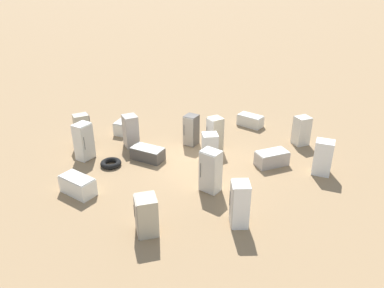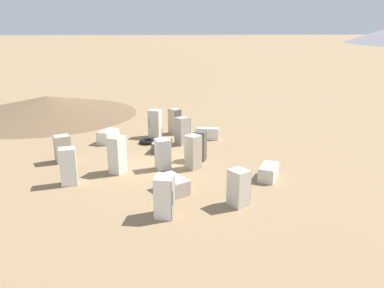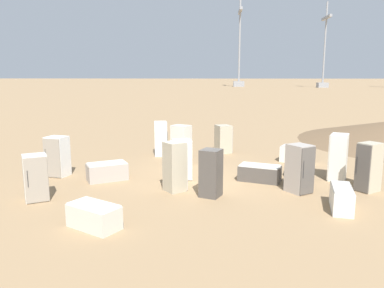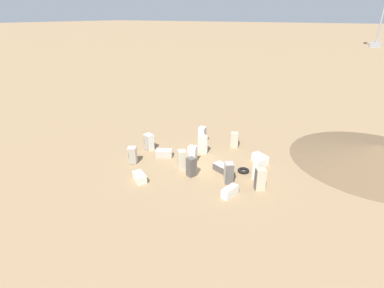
{
  "view_description": "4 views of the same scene",
  "coord_description": "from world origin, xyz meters",
  "px_view_note": "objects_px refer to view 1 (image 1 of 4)",
  "views": [
    {
      "loc": [
        15.92,
        1.96,
        8.65
      ],
      "look_at": [
        1.01,
        -0.14,
        1.32
      ],
      "focal_mm": 35.0,
      "sensor_mm": 36.0,
      "label": 1
    },
    {
      "loc": [
        0.96,
        18.65,
        6.84
      ],
      "look_at": [
        -1.35,
        -1.23,
        0.71
      ],
      "focal_mm": 35.0,
      "sensor_mm": 36.0,
      "label": 2
    },
    {
      "loc": [
        -13.89,
        -0.75,
        4.03
      ],
      "look_at": [
        1.43,
        0.29,
        1.22
      ],
      "focal_mm": 35.0,
      "sensor_mm": 36.0,
      "label": 3
    },
    {
      "loc": [
        -20.12,
        -12.03,
        12.29
      ],
      "look_at": [
        0.54,
        0.76,
        1.73
      ],
      "focal_mm": 28.0,
      "sensor_mm": 36.0,
      "label": 4
    }
  ],
  "objects_px": {
    "discarded_fridge_7": "(240,204)",
    "discarded_fridge_13": "(301,131)",
    "discarded_fridge_12": "(84,141)",
    "scrap_tire": "(111,163)",
    "discarded_fridge_4": "(210,149)",
    "discarded_fridge_0": "(323,157)",
    "discarded_fridge_1": "(124,126)",
    "discarded_fridge_2": "(250,121)",
    "discarded_fridge_11": "(272,158)",
    "discarded_fridge_9": "(210,171)",
    "discarded_fridge_6": "(78,185)",
    "discarded_fridge_14": "(83,130)",
    "discarded_fridge_5": "(215,134)",
    "discarded_fridge_15": "(146,215)",
    "discarded_fridge_8": "(148,154)",
    "discarded_fridge_3": "(131,131)",
    "discarded_fridge_10": "(191,130)"
  },
  "relations": [
    {
      "from": "discarded_fridge_12",
      "to": "scrap_tire",
      "type": "height_order",
      "value": "discarded_fridge_12"
    },
    {
      "from": "discarded_fridge_9",
      "to": "discarded_fridge_12",
      "type": "xyz_separation_m",
      "value": [
        -1.99,
        -6.29,
        -0.01
      ]
    },
    {
      "from": "discarded_fridge_7",
      "to": "discarded_fridge_9",
      "type": "xyz_separation_m",
      "value": [
        -2.11,
        -1.25,
        0.05
      ]
    },
    {
      "from": "discarded_fridge_0",
      "to": "discarded_fridge_5",
      "type": "relative_size",
      "value": 0.92
    },
    {
      "from": "discarded_fridge_3",
      "to": "discarded_fridge_7",
      "type": "xyz_separation_m",
      "value": [
        5.76,
        5.73,
        0.03
      ]
    },
    {
      "from": "discarded_fridge_2",
      "to": "discarded_fridge_10",
      "type": "bearing_deg",
      "value": 163.14
    },
    {
      "from": "discarded_fridge_9",
      "to": "discarded_fridge_14",
      "type": "distance_m",
      "value": 7.7
    },
    {
      "from": "discarded_fridge_4",
      "to": "discarded_fridge_12",
      "type": "bearing_deg",
      "value": 167.06
    },
    {
      "from": "discarded_fridge_8",
      "to": "discarded_fridge_9",
      "type": "bearing_deg",
      "value": 73.74
    },
    {
      "from": "discarded_fridge_1",
      "to": "discarded_fridge_10",
      "type": "height_order",
      "value": "discarded_fridge_10"
    },
    {
      "from": "discarded_fridge_2",
      "to": "scrap_tire",
      "type": "relative_size",
      "value": 1.63
    },
    {
      "from": "discarded_fridge_1",
      "to": "discarded_fridge_13",
      "type": "relative_size",
      "value": 1.0
    },
    {
      "from": "discarded_fridge_15",
      "to": "discarded_fridge_0",
      "type": "bearing_deg",
      "value": -75.97
    },
    {
      "from": "discarded_fridge_4",
      "to": "discarded_fridge_9",
      "type": "xyz_separation_m",
      "value": [
        2.26,
        0.25,
        0.14
      ]
    },
    {
      "from": "discarded_fridge_6",
      "to": "discarded_fridge_14",
      "type": "xyz_separation_m",
      "value": [
        -4.34,
        -1.55,
        0.48
      ]
    },
    {
      "from": "discarded_fridge_12",
      "to": "discarded_fridge_15",
      "type": "height_order",
      "value": "discarded_fridge_12"
    },
    {
      "from": "discarded_fridge_5",
      "to": "discarded_fridge_8",
      "type": "relative_size",
      "value": 1.01
    },
    {
      "from": "discarded_fridge_1",
      "to": "discarded_fridge_13",
      "type": "height_order",
      "value": "discarded_fridge_13"
    },
    {
      "from": "discarded_fridge_2",
      "to": "discarded_fridge_8",
      "type": "bearing_deg",
      "value": 164.55
    },
    {
      "from": "discarded_fridge_11",
      "to": "discarded_fridge_12",
      "type": "distance_m",
      "value": 9.0
    },
    {
      "from": "discarded_fridge_6",
      "to": "scrap_tire",
      "type": "bearing_deg",
      "value": -165.55
    },
    {
      "from": "discarded_fridge_11",
      "to": "discarded_fridge_13",
      "type": "relative_size",
      "value": 1.11
    },
    {
      "from": "discarded_fridge_11",
      "to": "discarded_fridge_12",
      "type": "height_order",
      "value": "discarded_fridge_12"
    },
    {
      "from": "scrap_tire",
      "to": "discarded_fridge_11",
      "type": "bearing_deg",
      "value": 98.72
    },
    {
      "from": "scrap_tire",
      "to": "discarded_fridge_1",
      "type": "bearing_deg",
      "value": -171.88
    },
    {
      "from": "discarded_fridge_9",
      "to": "scrap_tire",
      "type": "distance_m",
      "value": 5.11
    },
    {
      "from": "discarded_fridge_5",
      "to": "discarded_fridge_9",
      "type": "distance_m",
      "value": 3.8
    },
    {
      "from": "discarded_fridge_12",
      "to": "scrap_tire",
      "type": "bearing_deg",
      "value": 92.81
    },
    {
      "from": "discarded_fridge_5",
      "to": "discarded_fridge_12",
      "type": "height_order",
      "value": "discarded_fridge_12"
    },
    {
      "from": "discarded_fridge_13",
      "to": "discarded_fridge_14",
      "type": "xyz_separation_m",
      "value": [
        1.78,
        -11.2,
        0.1
      ]
    },
    {
      "from": "discarded_fridge_4",
      "to": "discarded_fridge_0",
      "type": "bearing_deg",
      "value": -17.14
    },
    {
      "from": "discarded_fridge_1",
      "to": "discarded_fridge_11",
      "type": "relative_size",
      "value": 0.9
    },
    {
      "from": "discarded_fridge_9",
      "to": "discarded_fridge_0",
      "type": "bearing_deg",
      "value": -127.39
    },
    {
      "from": "discarded_fridge_11",
      "to": "discarded_fridge_15",
      "type": "relative_size",
      "value": 1.16
    },
    {
      "from": "discarded_fridge_3",
      "to": "discarded_fridge_12",
      "type": "relative_size",
      "value": 0.93
    },
    {
      "from": "discarded_fridge_1",
      "to": "discarded_fridge_2",
      "type": "height_order",
      "value": "discarded_fridge_1"
    },
    {
      "from": "discarded_fridge_8",
      "to": "discarded_fridge_1",
      "type": "bearing_deg",
      "value": -125.95
    },
    {
      "from": "discarded_fridge_7",
      "to": "discarded_fridge_9",
      "type": "relative_size",
      "value": 0.94
    },
    {
      "from": "discarded_fridge_0",
      "to": "discarded_fridge_2",
      "type": "height_order",
      "value": "discarded_fridge_0"
    },
    {
      "from": "discarded_fridge_9",
      "to": "scrap_tire",
      "type": "height_order",
      "value": "discarded_fridge_9"
    },
    {
      "from": "discarded_fridge_7",
      "to": "discarded_fridge_13",
      "type": "height_order",
      "value": "discarded_fridge_7"
    },
    {
      "from": "discarded_fridge_13",
      "to": "scrap_tire",
      "type": "relative_size",
      "value": 1.55
    },
    {
      "from": "discarded_fridge_7",
      "to": "discarded_fridge_13",
      "type": "xyz_separation_m",
      "value": [
        -7.23,
        3.02,
        -0.11
      ]
    },
    {
      "from": "discarded_fridge_6",
      "to": "discarded_fridge_9",
      "type": "height_order",
      "value": "discarded_fridge_9"
    },
    {
      "from": "scrap_tire",
      "to": "discarded_fridge_14",
      "type": "bearing_deg",
      "value": -132.11
    },
    {
      "from": "discarded_fridge_13",
      "to": "discarded_fridge_6",
      "type": "bearing_deg",
      "value": -178.31
    },
    {
      "from": "discarded_fridge_11",
      "to": "discarded_fridge_2",
      "type": "bearing_deg",
      "value": 162.55
    },
    {
      "from": "discarded_fridge_8",
      "to": "discarded_fridge_12",
      "type": "height_order",
      "value": "discarded_fridge_12"
    },
    {
      "from": "discarded_fridge_2",
      "to": "discarded_fridge_4",
      "type": "xyz_separation_m",
      "value": [
        4.95,
        -1.91,
        0.46
      ]
    },
    {
      "from": "discarded_fridge_0",
      "to": "discarded_fridge_12",
      "type": "xyz_separation_m",
      "value": [
        0.13,
        -11.14,
        0.1
      ]
    }
  ]
}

